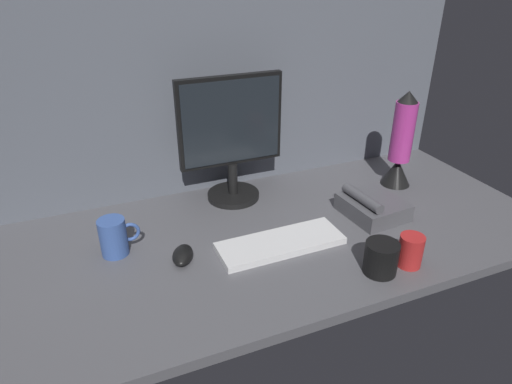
% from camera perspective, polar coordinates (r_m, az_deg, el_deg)
% --- Properties ---
extents(ground_plane, '(1.80, 0.80, 0.03)m').
position_cam_1_polar(ground_plane, '(1.39, 0.60, -5.65)').
color(ground_plane, '#515156').
extents(cubicle_wall_back, '(1.80, 0.05, 0.79)m').
position_cam_1_polar(cubicle_wall_back, '(1.55, -4.92, 14.39)').
color(cubicle_wall_back, '#565B66').
rests_on(cubicle_wall_back, ground_plane).
extents(monitor, '(0.35, 0.18, 0.42)m').
position_cam_1_polar(monitor, '(1.49, -3.18, 7.18)').
color(monitor, black).
rests_on(monitor, ground_plane).
extents(keyboard, '(0.37, 0.13, 0.02)m').
position_cam_1_polar(keyboard, '(1.32, 3.12, -6.50)').
color(keyboard, silver).
rests_on(keyboard, ground_plane).
extents(mouse, '(0.09, 0.11, 0.03)m').
position_cam_1_polar(mouse, '(1.27, -9.27, -7.89)').
color(mouse, black).
rests_on(mouse, ground_plane).
extents(mug_black_travel, '(0.09, 0.09, 0.09)m').
position_cam_1_polar(mug_black_travel, '(1.24, 15.55, -8.04)').
color(mug_black_travel, black).
rests_on(mug_black_travel, ground_plane).
extents(mug_red_plastic, '(0.07, 0.07, 0.09)m').
position_cam_1_polar(mug_red_plastic, '(1.29, 18.98, -7.05)').
color(mug_red_plastic, red).
rests_on(mug_red_plastic, ground_plane).
extents(mug_ceramic_blue, '(0.11, 0.08, 0.11)m').
position_cam_1_polar(mug_ceramic_blue, '(1.32, -17.53, -5.44)').
color(mug_ceramic_blue, '#38569E').
rests_on(mug_ceramic_blue, ground_plane).
extents(lava_lamp, '(0.11, 0.11, 0.35)m').
position_cam_1_polar(lava_lamp, '(1.69, 17.83, 5.45)').
color(lava_lamp, black).
rests_on(lava_lamp, ground_plane).
extents(desk_phone, '(0.18, 0.20, 0.09)m').
position_cam_1_polar(desk_phone, '(1.50, 14.47, -1.77)').
color(desk_phone, '#4C4C51').
rests_on(desk_phone, ground_plane).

